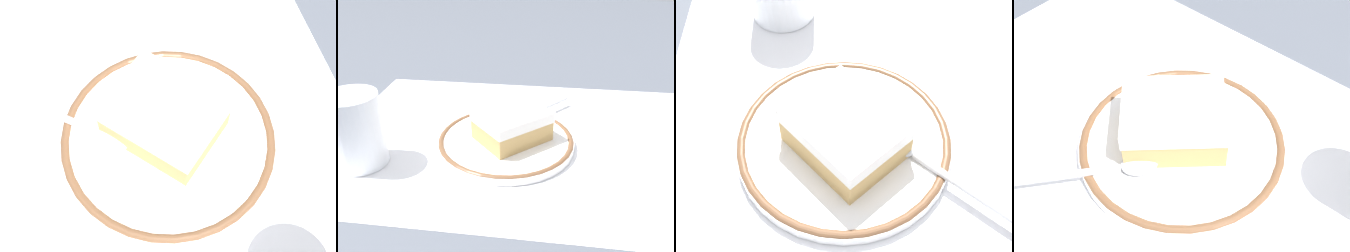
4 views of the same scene
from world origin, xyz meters
TOP-DOWN VIEW (x-y plane):
  - ground_plane at (0.00, 0.00)m, footprint 2.40×2.40m
  - placemat at (0.00, 0.00)m, footprint 0.55×0.40m
  - plate at (0.02, 0.02)m, footprint 0.19×0.19m
  - cake_slice at (0.01, 0.02)m, footprint 0.12×0.12m
  - spoon at (-0.01, -0.04)m, footprint 0.10×0.12m

SIDE VIEW (x-z plane):
  - ground_plane at x=0.00m, z-range 0.00..0.00m
  - placemat at x=0.00m, z-range 0.00..0.00m
  - plate at x=0.02m, z-range 0.00..0.01m
  - spoon at x=-0.01m, z-range 0.01..0.02m
  - cake_slice at x=0.01m, z-range 0.01..0.05m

